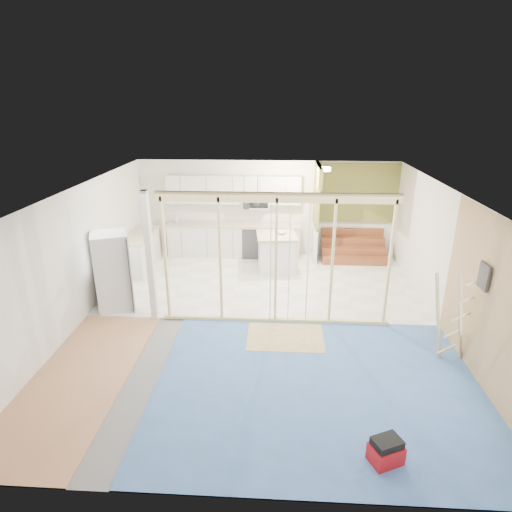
# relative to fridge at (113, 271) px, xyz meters

# --- Properties ---
(room) EXTENTS (7.01, 8.01, 2.61)m
(room) POSITION_rel_fridge_xyz_m (3.04, -0.45, 0.48)
(room) COLOR slate
(room) RESTS_ON ground
(floor_overlays) EXTENTS (7.00, 8.00, 0.03)m
(floor_overlays) POSITION_rel_fridge_xyz_m (3.12, -0.39, -0.80)
(floor_overlays) COLOR white
(floor_overlays) RESTS_ON room
(stud_frame) EXTENTS (4.66, 0.14, 2.60)m
(stud_frame) POSITION_rel_fridge_xyz_m (2.80, -0.45, 0.78)
(stud_frame) COLOR beige
(stud_frame) RESTS_ON room
(base_cabinets) EXTENTS (4.45, 2.24, 0.93)m
(base_cabinets) POSITION_rel_fridge_xyz_m (1.44, 2.91, -0.35)
(base_cabinets) COLOR silver
(base_cabinets) RESTS_ON room
(upper_cabinets) EXTENTS (3.60, 0.41, 0.85)m
(upper_cabinets) POSITION_rel_fridge_xyz_m (2.20, 3.37, 1.00)
(upper_cabinets) COLOR silver
(upper_cabinets) RESTS_ON room
(green_partition) EXTENTS (2.25, 1.51, 2.60)m
(green_partition) POSITION_rel_fridge_xyz_m (5.09, 3.21, 0.13)
(green_partition) COLOR olive
(green_partition) RESTS_ON room
(pot_rack) EXTENTS (0.52, 0.52, 0.72)m
(pot_rack) POSITION_rel_fridge_xyz_m (2.74, 1.44, 1.18)
(pot_rack) COLOR black
(pot_rack) RESTS_ON room
(sheathing_panel) EXTENTS (0.02, 4.00, 2.60)m
(sheathing_panel) POSITION_rel_fridge_xyz_m (6.52, -2.45, 0.48)
(sheathing_panel) COLOR tan
(sheathing_panel) RESTS_ON room
(electrical_panel) EXTENTS (0.04, 0.30, 0.40)m
(electrical_panel) POSITION_rel_fridge_xyz_m (6.47, -1.85, 0.83)
(electrical_panel) COLOR #3C3C41
(electrical_panel) RESTS_ON room
(ceiling_light) EXTENTS (0.32, 0.32, 0.08)m
(ceiling_light) POSITION_rel_fridge_xyz_m (4.44, 2.55, 1.72)
(ceiling_light) COLOR #FFEABF
(ceiling_light) RESTS_ON room
(fridge) EXTENTS (0.94, 0.90, 1.63)m
(fridge) POSITION_rel_fridge_xyz_m (0.00, 0.00, 0.00)
(fridge) COLOR silver
(fridge) RESTS_ON room
(island) EXTENTS (1.07, 1.07, 0.95)m
(island) POSITION_rel_fridge_xyz_m (3.33, 2.25, -0.34)
(island) COLOR white
(island) RESTS_ON room
(bowl) EXTENTS (0.29, 0.29, 0.06)m
(bowl) POSITION_rel_fridge_xyz_m (3.43, 2.33, 0.17)
(bowl) COLOR beige
(bowl) RESTS_ON island
(soap_bottle_a) EXTENTS (0.12, 0.12, 0.27)m
(soap_bottle_a) POSITION_rel_fridge_xyz_m (0.54, 3.33, 0.25)
(soap_bottle_a) COLOR silver
(soap_bottle_a) RESTS_ON base_cabinets
(soap_bottle_b) EXTENTS (0.09, 0.09, 0.17)m
(soap_bottle_b) POSITION_rel_fridge_xyz_m (3.74, 3.36, 0.20)
(soap_bottle_b) COLOR white
(soap_bottle_b) RESTS_ON base_cabinets
(toolbox) EXTENTS (0.46, 0.41, 0.35)m
(toolbox) POSITION_rel_fridge_xyz_m (4.73, -3.85, -0.65)
(toolbox) COLOR #A20F13
(toolbox) RESTS_ON room
(ladder) EXTENTS (0.85, 0.19, 1.61)m
(ladder) POSITION_rel_fridge_xyz_m (6.22, -1.61, 0.01)
(ladder) COLOR tan
(ladder) RESTS_ON room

